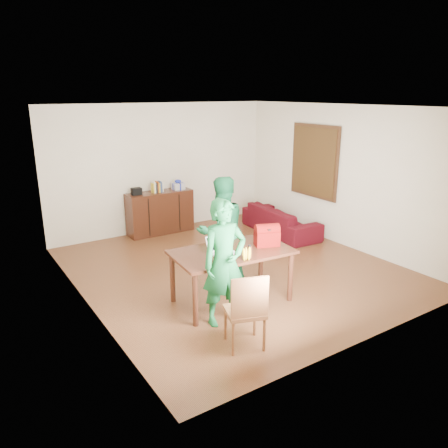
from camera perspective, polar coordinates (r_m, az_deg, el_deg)
room at (r=7.27m, az=0.89°, el=4.11°), size 5.20×5.70×2.90m
table at (r=6.17m, az=1.02°, el=-4.34°), size 1.74×1.07×0.78m
chair at (r=5.30m, az=2.74°, el=-13.00°), size 0.55×0.54×0.96m
person_near at (r=5.57m, az=0.02°, el=-5.07°), size 0.64×0.45×1.67m
person_far at (r=6.80m, az=-0.38°, el=-0.83°), size 0.83×0.65×1.70m
laptop at (r=6.01m, az=-0.13°, el=-3.50°), size 0.35×0.26×0.23m
bananas at (r=5.81m, az=2.98°, el=-4.39°), size 0.21×0.17×0.07m
bottle at (r=5.86m, az=3.34°, el=-3.59°), size 0.08×0.08×0.18m
red_bag at (r=6.33m, az=5.63°, el=-1.70°), size 0.39×0.31×0.26m
sofa at (r=9.41m, az=7.40°, el=0.51°), size 0.89×1.98×0.56m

